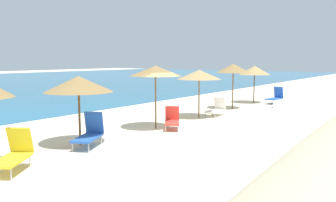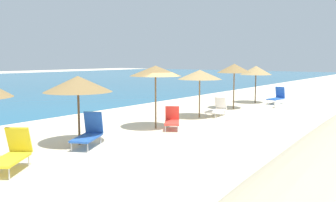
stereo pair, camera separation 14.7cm
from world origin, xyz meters
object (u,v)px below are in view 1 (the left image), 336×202
at_px(lounge_chair_0, 90,133).
at_px(lounge_chair_1, 275,97).
at_px(cooler_box, 276,104).
at_px(beach_umbrella_3, 156,71).
at_px(lounge_chair_3, 216,109).
at_px(lounge_chair_4, 172,120).
at_px(beach_umbrella_4, 199,75).
at_px(lounge_chair_2, 14,154).
at_px(beach_umbrella_6, 255,70).
at_px(beach_umbrella_5, 233,68).
at_px(beach_umbrella_2, 79,84).

distance_m(lounge_chair_0, lounge_chair_1, 16.08).
bearing_deg(cooler_box, beach_umbrella_3, 168.74).
height_order(lounge_chair_3, lounge_chair_4, lounge_chair_3).
distance_m(lounge_chair_4, cooler_box, 9.66).
xyz_separation_m(beach_umbrella_4, lounge_chair_2, (-10.83, -0.58, -1.79)).
bearing_deg(beach_umbrella_6, beach_umbrella_5, -178.06).
xyz_separation_m(beach_umbrella_5, beach_umbrella_6, (3.67, 0.12, -0.21)).
height_order(beach_umbrella_5, lounge_chair_1, beach_umbrella_5).
height_order(lounge_chair_0, cooler_box, lounge_chair_0).
xyz_separation_m(lounge_chair_0, cooler_box, (13.85, -1.83, -0.26)).
distance_m(lounge_chair_2, lounge_chair_3, 11.92).
bearing_deg(lounge_chair_0, lounge_chair_2, 71.10).
bearing_deg(beach_umbrella_4, lounge_chair_3, -22.69).
relative_size(beach_umbrella_2, lounge_chair_1, 1.59).
height_order(lounge_chair_2, lounge_chair_3, lounge_chair_2).
distance_m(lounge_chair_1, lounge_chair_3, 7.30).
xyz_separation_m(beach_umbrella_2, lounge_chair_2, (-3.11, -0.91, -1.71)).
relative_size(beach_umbrella_2, lounge_chair_2, 1.52).
xyz_separation_m(beach_umbrella_5, lounge_chair_1, (4.14, -1.26, -2.03)).
relative_size(beach_umbrella_5, lounge_chair_1, 1.78).
relative_size(beach_umbrella_4, lounge_chair_2, 1.54).
bearing_deg(cooler_box, lounge_chair_1, 20.40).
height_order(beach_umbrella_4, lounge_chair_1, beach_umbrella_4).
xyz_separation_m(lounge_chair_3, lounge_chair_4, (-4.50, -0.23, 0.03)).
bearing_deg(lounge_chair_0, lounge_chair_4, -123.91).
bearing_deg(lounge_chair_4, beach_umbrella_4, -113.01).
relative_size(lounge_chair_4, cooler_box, 2.84).
relative_size(beach_umbrella_2, beach_umbrella_3, 0.89).
xyz_separation_m(lounge_chair_1, lounge_chair_4, (-11.76, 0.48, -0.06)).
bearing_deg(lounge_chair_3, lounge_chair_4, 88.51).
height_order(beach_umbrella_3, beach_umbrella_4, beach_umbrella_3).
relative_size(lounge_chair_0, lounge_chair_3, 1.05).
distance_m(beach_umbrella_4, cooler_box, 6.79).
xyz_separation_m(lounge_chair_0, lounge_chair_3, (8.78, -0.31, -0.09)).
bearing_deg(lounge_chair_3, beach_umbrella_6, -88.69).
bearing_deg(lounge_chair_3, beach_umbrella_2, 80.55).
bearing_deg(beach_umbrella_6, lounge_chair_4, -175.44).
relative_size(lounge_chair_3, lounge_chair_4, 1.13).
height_order(beach_umbrella_2, lounge_chair_0, beach_umbrella_2).
bearing_deg(lounge_chair_4, beach_umbrella_3, -9.25).
distance_m(lounge_chair_0, lounge_chair_4, 4.32).
bearing_deg(lounge_chair_3, lounge_chair_0, 83.61).
bearing_deg(cooler_box, beach_umbrella_4, 162.19).
bearing_deg(lounge_chair_1, cooler_box, 118.26).
height_order(lounge_chair_0, lounge_chair_3, lounge_chair_0).
xyz_separation_m(beach_umbrella_3, cooler_box, (9.88, -1.97, -2.34)).
bearing_deg(lounge_chair_1, beach_umbrella_2, 92.55).
distance_m(beach_umbrella_5, lounge_chair_4, 7.94).
relative_size(beach_umbrella_6, lounge_chair_2, 1.60).
bearing_deg(lounge_chair_1, lounge_chair_4, 95.51).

